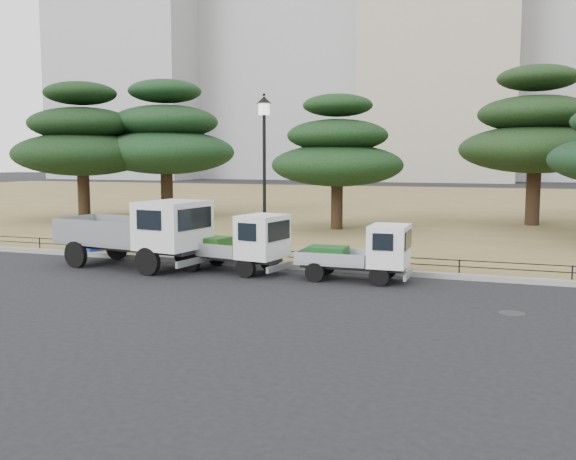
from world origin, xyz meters
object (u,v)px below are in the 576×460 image
at_px(truck_kei_front, 239,243).
at_px(tarp_pile, 88,240).
at_px(truck_large, 139,230).
at_px(street_lamp, 264,151).
at_px(truck_kei_rear, 362,253).

xyz_separation_m(truck_kei_front, tarp_pile, (-6.76, 1.65, -0.39)).
relative_size(truck_large, truck_kei_front, 1.45).
relative_size(truck_kei_front, tarp_pile, 2.44).
height_order(truck_kei_front, street_lamp, street_lamp).
distance_m(street_lamp, tarp_pile, 7.73).
xyz_separation_m(truck_kei_front, street_lamp, (0.27, 1.39, 2.81)).
bearing_deg(truck_kei_rear, street_lamp, 156.81).
distance_m(truck_kei_front, tarp_pile, 6.97).
relative_size(street_lamp, tarp_pile, 3.58).
bearing_deg(street_lamp, truck_kei_rear, -22.47).
relative_size(truck_large, tarp_pile, 3.53).
distance_m(truck_kei_front, street_lamp, 3.15).
distance_m(truck_kei_rear, street_lamp, 4.82).
bearing_deg(street_lamp, tarp_pile, 177.84).
xyz_separation_m(truck_large, tarp_pile, (-3.49, 2.02, -0.70)).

